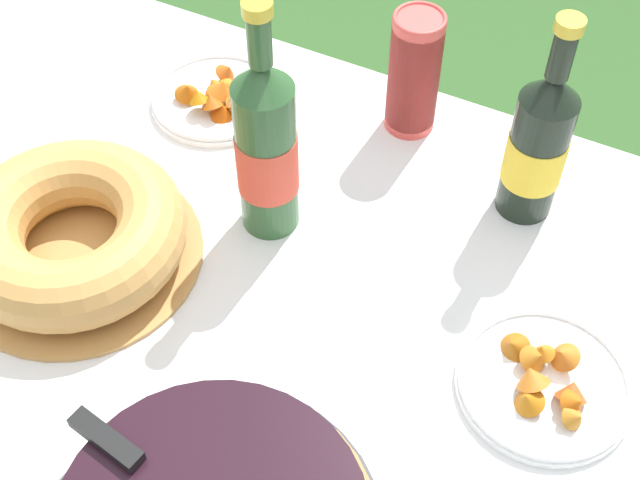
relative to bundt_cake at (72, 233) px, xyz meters
The scene contains 8 objects.
garden_table 0.22m from the bundt_cake, ahead, with size 1.59×1.03×0.68m.
tablecloth 0.20m from the bundt_cake, ahead, with size 1.60×1.04×0.10m.
bundt_cake is the anchor object (origin of this frame).
cup_stack 0.51m from the bundt_cake, 55.97° to the left, with size 0.07×0.07×0.19m.
cider_bottle_green 0.27m from the bundt_cake, 40.64° to the left, with size 0.08×0.08×0.34m.
juice_bottle_red 0.59m from the bundt_cake, 35.32° to the left, with size 0.08×0.08×0.30m.
snack_plate_left 0.60m from the bundt_cake, ahead, with size 0.20×0.20×0.06m.
snack_plate_far 0.33m from the bundt_cake, 88.15° to the left, with size 0.20×0.20×0.06m.
Camera 1 is at (0.40, -0.47, 1.58)m, focal length 50.00 mm.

